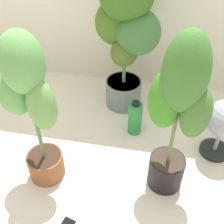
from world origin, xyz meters
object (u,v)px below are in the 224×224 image
at_px(potted_plant_back_center, 126,33).
at_px(nutrient_bottle, 135,118).
at_px(potted_plant_front_right, 178,110).
at_px(potted_plant_front_left, 30,104).

xyz_separation_m(potted_plant_back_center, nutrient_bottle, (0.11, -0.27, -0.45)).
bearing_deg(potted_plant_back_center, potted_plant_front_right, -62.64).
relative_size(potted_plant_front_left, potted_plant_back_center, 0.97).
xyz_separation_m(potted_plant_front_right, potted_plant_front_left, (-0.67, -0.07, -0.02)).
xyz_separation_m(potted_plant_front_right, nutrient_bottle, (-0.22, 0.36, -0.42)).
bearing_deg(potted_plant_front_left, potted_plant_back_center, 64.02).
distance_m(potted_plant_front_right, potted_plant_front_left, 0.67).
height_order(potted_plant_front_right, potted_plant_back_center, potted_plant_front_right).
bearing_deg(potted_plant_front_right, nutrient_bottle, 120.73).
xyz_separation_m(potted_plant_front_left, nutrient_bottle, (0.45, 0.43, -0.40)).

